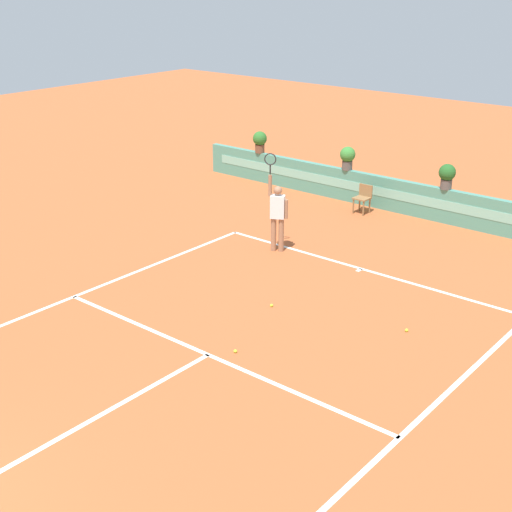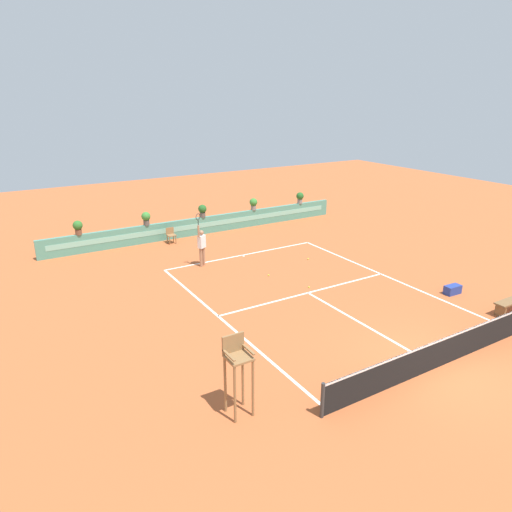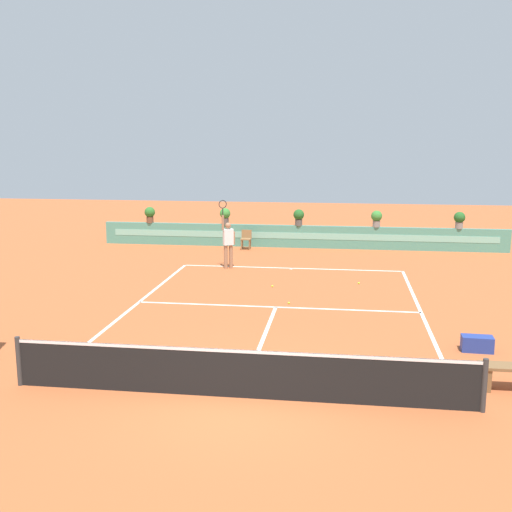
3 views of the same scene
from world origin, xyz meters
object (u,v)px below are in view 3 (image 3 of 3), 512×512
at_px(gear_bag, 477,344).
at_px(potted_plant_centre, 299,216).
at_px(tennis_ball_by_sideline, 272,286).
at_px(potted_plant_right, 377,218).
at_px(potted_plant_far_left, 150,214).
at_px(potted_plant_left, 225,215).
at_px(tennis_ball_near_baseline, 289,303).
at_px(tennis_player, 228,241).
at_px(ball_kid_chair, 246,239).
at_px(tennis_ball_mid_court, 359,283).
at_px(potted_plant_far_right, 459,219).

xyz_separation_m(gear_bag, potted_plant_centre, (-5.04, 13.09, 1.23)).
relative_size(tennis_ball_by_sideline, potted_plant_right, 0.09).
bearing_deg(potted_plant_far_left, potted_plant_left, 0.00).
height_order(tennis_ball_near_baseline, potted_plant_right, potted_plant_right).
distance_m(gear_bag, potted_plant_centre, 14.08).
bearing_deg(tennis_player, tennis_ball_near_baseline, -60.38).
xyz_separation_m(ball_kid_chair, tennis_ball_near_baseline, (2.66, -8.87, -0.44)).
bearing_deg(potted_plant_right, tennis_player, -139.58).
bearing_deg(potted_plant_centre, ball_kid_chair, -162.01).
xyz_separation_m(potted_plant_far_left, potted_plant_centre, (6.84, 0.00, 0.00)).
distance_m(ball_kid_chair, potted_plant_centre, 2.55).
xyz_separation_m(tennis_ball_near_baseline, potted_plant_left, (-3.73, 9.60, 1.38)).
distance_m(tennis_player, tennis_ball_near_baseline, 5.55).
bearing_deg(tennis_ball_mid_court, ball_kid_chair, 128.44).
xyz_separation_m(potted_plant_right, potted_plant_centre, (-3.40, 0.00, 0.00)).
distance_m(tennis_ball_by_sideline, potted_plant_far_left, 10.09).
relative_size(tennis_ball_near_baseline, potted_plant_far_left, 0.09).
height_order(potted_plant_left, potted_plant_centre, same).
xyz_separation_m(tennis_ball_mid_court, potted_plant_left, (-5.84, 6.74, 1.38)).
relative_size(potted_plant_left, potted_plant_right, 1.00).
relative_size(tennis_ball_near_baseline, tennis_ball_by_sideline, 1.00).
height_order(gear_bag, potted_plant_right, potted_plant_right).
bearing_deg(potted_plant_far_right, tennis_player, -152.17).
height_order(potted_plant_far_left, potted_plant_right, same).
bearing_deg(potted_plant_left, tennis_ball_mid_court, -49.08).
distance_m(tennis_ball_by_sideline, potted_plant_left, 8.26).
relative_size(tennis_ball_by_sideline, potted_plant_centre, 0.09).
relative_size(ball_kid_chair, tennis_ball_mid_court, 12.50).
bearing_deg(tennis_ball_near_baseline, tennis_ball_mid_court, 53.55).
xyz_separation_m(gear_bag, tennis_player, (-7.33, 8.23, 0.87)).
height_order(ball_kid_chair, potted_plant_far_left, potted_plant_far_left).
height_order(ball_kid_chair, tennis_player, tennis_player).
bearing_deg(potted_plant_centre, potted_plant_left, 180.00).
bearing_deg(tennis_ball_mid_court, potted_plant_far_right, 56.97).
height_order(tennis_ball_by_sideline, potted_plant_left, potted_plant_left).
relative_size(tennis_ball_mid_court, potted_plant_centre, 0.09).
xyz_separation_m(tennis_player, potted_plant_right, (5.70, 4.85, 0.36)).
bearing_deg(ball_kid_chair, potted_plant_centre, 17.99).
bearing_deg(potted_plant_far_left, potted_plant_far_right, 0.00).
height_order(tennis_ball_mid_court, tennis_ball_by_sideline, same).
xyz_separation_m(tennis_ball_mid_court, potted_plant_far_left, (-9.36, 6.74, 1.38)).
height_order(tennis_ball_near_baseline, potted_plant_far_left, potted_plant_far_left).
bearing_deg(potted_plant_far_left, gear_bag, -47.76).
bearing_deg(potted_plant_centre, tennis_ball_by_sideline, -92.40).
distance_m(gear_bag, tennis_ball_near_baseline, 5.80).
bearing_deg(potted_plant_right, ball_kid_chair, -172.62).
relative_size(tennis_player, potted_plant_far_right, 3.57).
bearing_deg(tennis_ball_near_baseline, potted_plant_centre, 92.40).
height_order(tennis_ball_mid_court, potted_plant_far_right, potted_plant_far_right).
bearing_deg(tennis_ball_near_baseline, gear_bag, -36.96).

